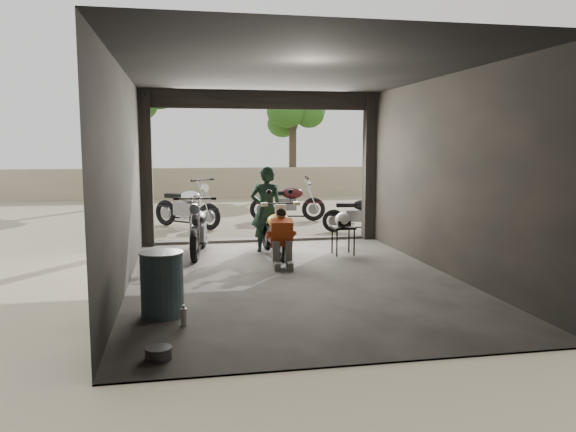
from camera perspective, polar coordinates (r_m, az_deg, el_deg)
name	(u,v)px	position (r m, az deg, el deg)	size (l,w,h in m)	color
ground	(294,280)	(8.82, 0.57, -6.50)	(80.00, 80.00, 0.00)	#7A6D56
garage	(287,195)	(9.14, -0.10, 2.12)	(7.00, 7.13, 3.20)	#2D2B28
boundary_wall	(224,183)	(22.51, -6.54, 3.38)	(18.00, 0.30, 1.20)	gray
tree_left	(141,91)	(21.02, -14.72, 12.17)	(2.20, 2.20, 5.60)	#382B1E
tree_right	(293,108)	(22.89, 0.49, 10.90)	(2.20, 2.20, 5.00)	#382B1E
main_bike	(274,228)	(10.60, -1.43, -1.19)	(0.67, 1.62, 1.08)	beige
left_bike	(198,225)	(10.75, -9.08, -0.95)	(0.71, 1.72, 1.16)	black
outside_bike_a	(187,203)	(14.43, -10.26, 1.30)	(0.77, 1.87, 1.26)	black
outside_bike_b	(288,199)	(15.45, -0.04, 1.74)	(0.75, 1.81, 1.23)	#3C0E11
outside_bike_c	(359,211)	(13.63, 7.20, 0.54)	(0.63, 1.53, 1.03)	black
rider	(266,210)	(10.90, -2.22, 0.66)	(0.62, 0.40, 1.69)	black
mechanic	(282,240)	(9.54, -0.59, -2.44)	(0.50, 0.68, 0.98)	#A63C16
stool	(343,230)	(10.68, 5.62, -1.47)	(0.40, 0.40, 0.56)	black
helmet	(343,220)	(10.61, 5.59, -0.37)	(0.29, 0.30, 0.27)	silver
oil_drum	(162,285)	(7.03, -12.67, -6.87)	(0.52, 0.52, 0.80)	#37535D
sign_post	(409,177)	(12.12, 12.22, 3.90)	(0.71, 0.08, 2.14)	black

